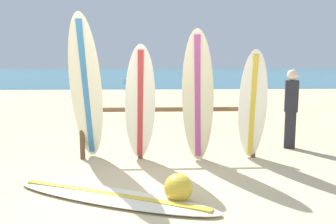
% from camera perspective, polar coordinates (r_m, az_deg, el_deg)
% --- Properties ---
extents(ground_plane, '(120.00, 120.00, 0.00)m').
position_cam_1_polar(ground_plane, '(5.00, -4.53, -12.06)').
color(ground_plane, '#D3BC8C').
extents(ocean_water, '(120.00, 80.00, 0.01)m').
position_cam_1_polar(ocean_water, '(62.72, -2.79, 6.35)').
color(ocean_water, teal).
rests_on(ocean_water, ground).
extents(surfboard_rack, '(3.17, 0.09, 1.03)m').
position_cam_1_polar(surfboard_rack, '(6.34, 0.12, -1.62)').
color(surfboard_rack, brown).
rests_on(surfboard_rack, ground).
extents(surfboard_leaning_far_left, '(0.55, 1.17, 2.46)m').
position_cam_1_polar(surfboard_leaning_far_left, '(6.03, -12.91, 3.19)').
color(surfboard_leaning_far_left, silver).
rests_on(surfboard_leaning_far_left, ground).
extents(surfboard_leaning_left, '(0.57, 0.92, 1.99)m').
position_cam_1_polar(surfboard_leaning_left, '(5.88, -4.46, 0.97)').
color(surfboard_leaning_left, white).
rests_on(surfboard_leaning_left, ground).
extents(surfboard_leaning_center_left, '(0.63, 0.71, 2.23)m').
position_cam_1_polar(surfboard_leaning_center_left, '(5.90, 4.76, 2.16)').
color(surfboard_leaning_center_left, beige).
rests_on(surfboard_leaning_center_left, ground).
extents(surfboard_leaning_center, '(0.60, 0.78, 1.92)m').
position_cam_1_polar(surfboard_leaning_center, '(6.21, 13.33, 0.83)').
color(surfboard_leaning_center, white).
rests_on(surfboard_leaning_center, ground).
extents(surfboard_lying_on_sand, '(2.81, 1.70, 0.08)m').
position_cam_1_polar(surfboard_lying_on_sand, '(4.66, -9.02, -13.17)').
color(surfboard_lying_on_sand, silver).
rests_on(surfboard_lying_on_sand, ground).
extents(beachgoer_standing, '(0.29, 0.23, 1.57)m').
position_cam_1_polar(beachgoer_standing, '(7.47, 19.03, 1.02)').
color(beachgoer_standing, '#26262D').
rests_on(beachgoer_standing, ground).
extents(small_boat_offshore, '(2.21, 2.79, 0.71)m').
position_cam_1_polar(small_boat_offshore, '(30.75, -4.87, 5.18)').
color(small_boat_offshore, silver).
rests_on(small_boat_offshore, ocean_water).
extents(beach_ball, '(0.36, 0.36, 0.36)m').
position_cam_1_polar(beach_ball, '(4.48, 1.67, -12.00)').
color(beach_ball, gold).
rests_on(beach_ball, ground).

